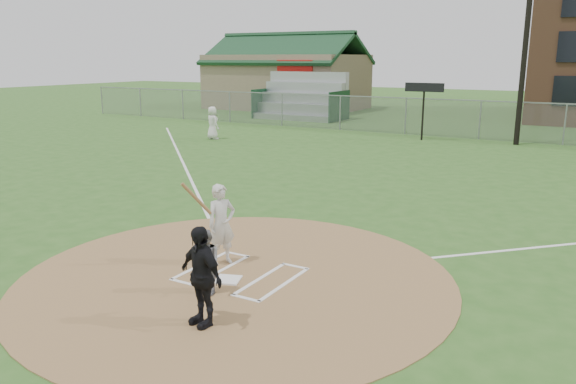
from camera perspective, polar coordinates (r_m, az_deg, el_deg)
The scene contains 14 objects.
ground at distance 11.08m, azimuth -5.24°, elevation -8.66°, with size 140.00×140.00×0.00m, color #2F5B1F.
dirt_circle at distance 11.08m, azimuth -5.24°, elevation -8.61°, with size 8.40×8.40×0.02m, color #9C764A.
home_plate at distance 10.91m, azimuth -6.12°, elevation -8.85°, with size 0.46×0.46×0.03m, color white.
foul_line_third at distance 23.29m, azimuth -10.63°, elevation 2.96°, with size 0.10×24.00×0.01m, color white.
catcher at distance 10.17m, azimuth -8.34°, elevation -7.09°, with size 0.58×0.45×1.19m, color slate.
umpire at distance 8.99m, azimuth -8.84°, elevation -8.42°, with size 0.96×0.40×1.63m, color black.
ondeck_player at distance 29.75m, azimuth -7.67°, elevation 6.97°, with size 0.83×0.54×1.70m, color silver.
batters_boxes at distance 11.18m, azimuth -4.80°, elevation -8.29°, with size 2.08×1.88×0.01m.
batter_at_plate at distance 11.53m, azimuth -6.79°, elevation -3.26°, with size 0.84×1.01×1.78m.
outfield_fence at distance 31.09m, azimuth 18.92°, elevation 6.95°, with size 56.08×0.08×2.03m.
bleachers at distance 39.50m, azimuth 1.25°, elevation 9.74°, with size 6.08×3.20×3.20m.
clubhouse at distance 47.82m, azimuth -0.09°, elevation 11.36°, with size 12.20×8.71×6.23m.
light_pole at distance 29.72m, azimuth 23.31°, elevation 17.16°, with size 1.20×0.30×12.22m.
scoreboard_sign at distance 29.83m, azimuth 13.65°, elevation 9.69°, with size 2.00×0.10×2.93m.
Camera 1 is at (5.98, -8.35, 4.17)m, focal length 35.00 mm.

